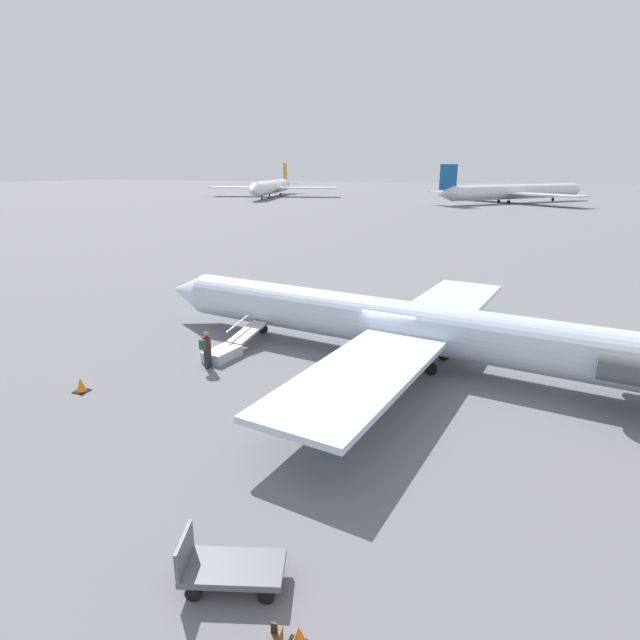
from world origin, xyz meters
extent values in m
plane|color=slate|center=(0.00, 0.00, 0.00)|extent=(600.00, 600.00, 0.00)
cylinder|color=silver|center=(0.00, 0.00, 1.76)|extent=(23.22, 6.12, 2.28)
cone|color=silver|center=(12.65, -2.15, 1.76)|extent=(2.84, 2.62, 2.23)
cube|color=silver|center=(-0.14, 6.11, 1.59)|extent=(5.22, 10.20, 0.23)
cube|color=silver|center=(-2.15, -5.72, 1.59)|extent=(5.22, 10.20, 0.23)
cylinder|color=#4C4C51|center=(-10.07, 0.09, 1.93)|extent=(2.86, 1.47, 1.02)
cylinder|color=black|center=(7.42, -1.26, 0.28)|extent=(0.58, 0.23, 0.56)
cylinder|color=#4C4C51|center=(7.42, -1.26, 0.65)|extent=(0.10, 0.10, 0.18)
cylinder|color=black|center=(-2.11, 1.40, 0.28)|extent=(0.58, 0.23, 0.56)
cylinder|color=#4C4C51|center=(-2.11, 1.40, 0.65)|extent=(0.10, 0.10, 0.18)
cylinder|color=black|center=(-2.46, -0.62, 0.28)|extent=(0.58, 0.23, 0.56)
cylinder|color=#4C4C51|center=(-2.46, -0.62, 0.65)|extent=(0.10, 0.10, 0.18)
cylinder|color=silver|center=(64.65, -123.49, 3.06)|extent=(13.87, 42.99, 3.95)
cone|color=silver|center=(59.14, -100.35, 3.06)|extent=(4.77, 5.12, 3.87)
cone|color=silver|center=(70.26, -147.02, 3.06)|extent=(4.95, 5.89, 3.87)
cube|color=orange|center=(70.02, -146.02, 7.20)|extent=(1.59, 5.45, 6.31)
cube|color=silver|center=(70.15, -146.56, 3.45)|extent=(11.30, 4.86, 0.20)
cube|color=silver|center=(54.40, -128.16, 2.76)|extent=(19.13, 10.35, 0.39)
cube|color=silver|center=(75.91, -123.03, 2.76)|extent=(19.13, 10.35, 0.39)
cylinder|color=black|center=(61.39, -109.82, 0.49)|extent=(0.46, 1.01, 0.98)
cylinder|color=#4C4C51|center=(61.39, -109.82, 1.13)|extent=(0.18, 0.18, 0.31)
cylinder|color=black|center=(63.93, -128.11, 0.49)|extent=(0.46, 1.01, 0.98)
cylinder|color=#4C4C51|center=(63.93, -128.11, 1.13)|extent=(0.18, 0.18, 0.31)
cylinder|color=black|center=(67.38, -127.29, 0.49)|extent=(0.46, 1.01, 0.98)
cylinder|color=#4C4C51|center=(67.38, -127.29, 1.13)|extent=(0.18, 0.18, 0.31)
cylinder|color=silver|center=(-6.79, -120.67, 2.83)|extent=(32.27, 35.03, 3.65)
cone|color=silver|center=(-22.92, -138.45, 2.83)|extent=(5.35, 5.38, 3.58)
cone|color=silver|center=(9.59, -102.63, 2.83)|extent=(5.85, 5.93, 3.58)
cube|color=#145193|center=(8.95, -103.33, 6.67)|extent=(3.66, 3.99, 5.85)
cube|color=silver|center=(9.29, -102.95, 3.20)|extent=(9.05, 8.50, 0.18)
cube|color=silver|center=(2.88, -126.48, 2.56)|extent=(17.61, 16.75, 0.37)
cube|color=silver|center=(-13.50, -111.61, 2.56)|extent=(17.61, 16.75, 0.37)
cylinder|color=black|center=(-16.40, -131.26, 0.45)|extent=(0.78, 0.82, 0.90)
cylinder|color=#2D2D33|center=(-16.40, -131.26, 1.05)|extent=(0.16, 0.16, 0.28)
cylinder|color=black|center=(-2.61, -118.52, 0.45)|extent=(0.78, 0.82, 0.90)
cylinder|color=#2D2D33|center=(-2.61, -118.52, 1.05)|extent=(0.16, 0.16, 0.28)
cylinder|color=black|center=(-5.05, -116.31, 0.45)|extent=(0.78, 0.82, 0.90)
cylinder|color=#2D2D33|center=(-5.05, -116.31, 1.05)|extent=(0.16, 0.16, 0.28)
cube|color=#B2B2B7|center=(7.54, 2.87, 0.25)|extent=(1.39, 1.96, 0.50)
cube|color=#B2B2B7|center=(7.20, 0.89, 0.76)|extent=(1.26, 2.35, 0.64)
cube|color=#B2B2B7|center=(7.64, 0.82, 1.26)|extent=(0.43, 2.19, 0.58)
cube|color=#23232D|center=(7.57, 4.06, 0.42)|extent=(0.24, 0.31, 0.85)
cylinder|color=#4C1E23|center=(7.57, 4.06, 1.18)|extent=(0.36, 0.36, 0.65)
sphere|color=#936B4C|center=(7.57, 4.06, 1.62)|extent=(0.24, 0.24, 0.24)
cube|color=#23472D|center=(7.62, 4.32, 1.21)|extent=(0.31, 0.22, 0.44)
cube|color=#595B60|center=(0.27, 14.62, 0.44)|extent=(2.43, 1.71, 0.16)
cube|color=#595B60|center=(1.28, 14.94, 0.87)|extent=(0.41, 1.07, 0.70)
cylinder|color=black|center=(0.88, 15.27, 0.18)|extent=(0.38, 0.22, 0.36)
cylinder|color=black|center=(1.14, 14.43, 0.18)|extent=(0.38, 0.22, 0.36)
cylinder|color=black|center=(-0.59, 14.81, 0.18)|extent=(0.38, 0.22, 0.36)
cylinder|color=black|center=(-0.33, 13.97, 0.18)|extent=(0.38, 0.22, 0.36)
cube|color=black|center=(-1.31, 15.91, 0.76)|extent=(0.12, 0.05, 0.24)
cube|color=black|center=(11.06, 8.04, 0.01)|extent=(0.55, 0.55, 0.03)
cone|color=orange|center=(11.06, 8.04, 0.30)|extent=(0.42, 0.42, 0.60)
cone|color=orange|center=(-1.68, 15.63, 0.32)|extent=(0.45, 0.45, 0.64)
camera|label=1|loc=(-4.50, 22.22, 8.77)|focal=28.00mm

